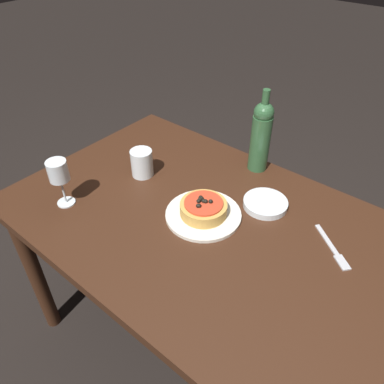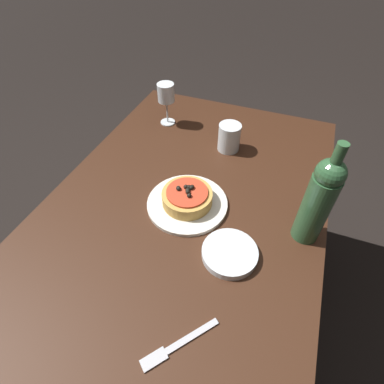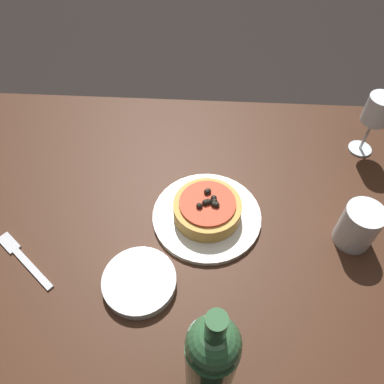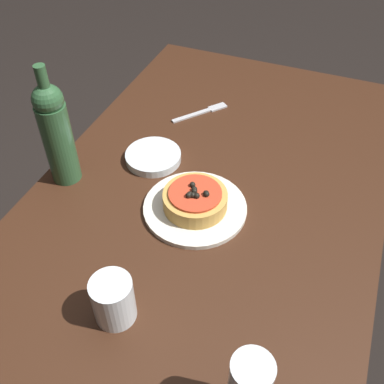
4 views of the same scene
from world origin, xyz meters
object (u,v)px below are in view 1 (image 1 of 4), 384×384
at_px(dinner_plate, 203,215).
at_px(wine_bottle, 261,135).
at_px(side_bowl, 265,204).
at_px(wine_glass, 58,173).
at_px(pizza, 203,208).
at_px(water_cup, 142,163).
at_px(dining_table, 216,245).
at_px(fork, 333,249).

relative_size(dinner_plate, wine_bottle, 0.79).
distance_m(wine_bottle, side_bowl, 0.26).
bearing_deg(wine_glass, wine_bottle, 56.93).
relative_size(pizza, water_cup, 1.50).
relative_size(water_cup, side_bowl, 0.69).
distance_m(dining_table, water_cup, 0.41).
relative_size(dining_table, pizza, 9.20).
bearing_deg(water_cup, dining_table, -7.17).
bearing_deg(wine_glass, pizza, 31.49).
bearing_deg(fork, water_cup, -134.00).
bearing_deg(wine_bottle, dining_table, -78.20).
bearing_deg(dining_table, water_cup, 172.83).
xyz_separation_m(dining_table, wine_glass, (-0.46, -0.24, 0.22)).
bearing_deg(pizza, wine_glass, -148.51).
height_order(wine_glass, wine_bottle, wine_bottle).
distance_m(pizza, water_cup, 0.32).
xyz_separation_m(wine_bottle, side_bowl, (0.14, -0.18, -0.13)).
height_order(wine_glass, fork, wine_glass).
xyz_separation_m(dining_table, pizza, (-0.06, 0.01, 0.13)).
distance_m(dinner_plate, side_bowl, 0.22).
bearing_deg(water_cup, side_bowl, 16.51).
relative_size(wine_glass, fork, 1.08).
distance_m(dinner_plate, wine_glass, 0.48).
xyz_separation_m(dining_table, dinner_plate, (-0.06, 0.01, 0.10)).
bearing_deg(water_cup, dinner_plate, -6.94).
bearing_deg(dinner_plate, dining_table, -8.40).
distance_m(dinner_plate, wine_bottle, 0.37).
xyz_separation_m(wine_glass, water_cup, (0.08, 0.28, -0.07)).
bearing_deg(fork, wine_bottle, -170.07).
bearing_deg(wine_glass, dining_table, 27.06).
bearing_deg(pizza, dining_table, -8.31).
relative_size(pizza, wine_bottle, 0.48).
xyz_separation_m(dinner_plate, water_cup, (-0.32, 0.04, 0.04)).
height_order(dinner_plate, fork, dinner_plate).
relative_size(water_cup, fork, 0.65).
height_order(dining_table, fork, fork).
height_order(dining_table, side_bowl, side_bowl).
distance_m(dining_table, dinner_plate, 0.11).
bearing_deg(wine_bottle, fork, -28.97).
height_order(water_cup, fork, water_cup).
relative_size(dinner_plate, wine_glass, 1.47).
xyz_separation_m(dinner_plate, wine_glass, (-0.40, -0.24, 0.12)).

